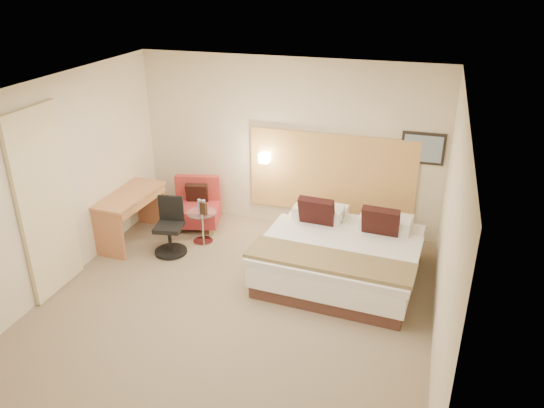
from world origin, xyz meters
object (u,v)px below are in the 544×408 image
(bed, at_px, (341,254))
(side_table, at_px, (202,225))
(desk, at_px, (131,204))
(lounge_chair, at_px, (196,207))
(desk_chair, at_px, (170,231))

(bed, height_order, side_table, bed)
(bed, distance_m, desk, 3.27)
(desk, bearing_deg, lounge_chair, 47.59)
(bed, xyz_separation_m, desk, (-3.25, 0.06, 0.29))
(side_table, height_order, desk_chair, desk_chair)
(side_table, bearing_deg, bed, -8.40)
(desk_chair, bearing_deg, lounge_chair, 90.77)
(bed, distance_m, lounge_chair, 2.68)
(lounge_chair, height_order, desk_chair, desk_chair)
(side_table, xyz_separation_m, desk, (-1.05, -0.26, 0.33))
(lounge_chair, relative_size, desk, 0.68)
(bed, xyz_separation_m, lounge_chair, (-2.54, 0.84, -0.01))
(desk, xyz_separation_m, desk_chair, (0.73, -0.16, -0.26))
(lounge_chair, bearing_deg, side_table, -57.07)
(lounge_chair, height_order, desk, lounge_chair)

